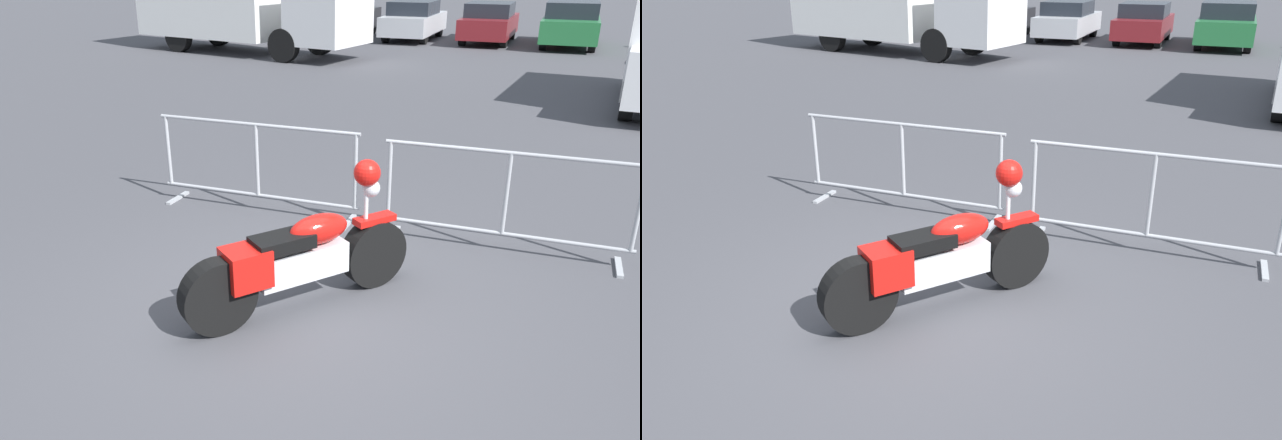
# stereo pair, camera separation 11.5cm
# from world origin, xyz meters

# --- Properties ---
(ground_plane) EXTENTS (120.00, 120.00, 0.00)m
(ground_plane) POSITION_xyz_m (0.00, 0.00, 0.00)
(ground_plane) COLOR #424247
(motorcycle) EXTENTS (1.37, 1.86, 1.21)m
(motorcycle) POSITION_xyz_m (-0.01, 0.08, 0.46)
(motorcycle) COLOR black
(motorcycle) RESTS_ON ground
(crowd_barrier_near) EXTENTS (2.49, 0.56, 1.07)m
(crowd_barrier_near) POSITION_xyz_m (-1.41, 1.88, 0.56)
(crowd_barrier_near) COLOR #9EA0A5
(crowd_barrier_near) RESTS_ON ground
(crowd_barrier_far) EXTENTS (2.49, 0.56, 1.07)m
(crowd_barrier_far) POSITION_xyz_m (1.40, 1.88, 0.56)
(crowd_barrier_far) COLOR #9EA0A5
(crowd_barrier_far) RESTS_ON ground
(parked_car_white) EXTENTS (1.93, 4.45, 1.49)m
(parked_car_white) POSITION_xyz_m (-9.99, 19.31, 0.75)
(parked_car_white) COLOR white
(parked_car_white) RESTS_ON ground
(parked_car_black) EXTENTS (1.98, 4.57, 1.53)m
(parked_car_black) POSITION_xyz_m (-7.24, 19.13, 0.78)
(parked_car_black) COLOR black
(parked_car_black) RESTS_ON ground
(parked_car_silver) EXTENTS (1.80, 4.15, 1.39)m
(parked_car_silver) POSITION_xyz_m (-4.49, 19.57, 0.70)
(parked_car_silver) COLOR #B7BABF
(parked_car_silver) RESTS_ON ground
(parked_car_maroon) EXTENTS (1.80, 4.14, 1.39)m
(parked_car_maroon) POSITION_xyz_m (-1.75, 19.74, 0.70)
(parked_car_maroon) COLOR maroon
(parked_car_maroon) RESTS_ON ground
(parked_car_green) EXTENTS (1.93, 4.45, 1.49)m
(parked_car_green) POSITION_xyz_m (1.00, 19.73, 0.76)
(parked_car_green) COLOR #236B38
(parked_car_green) RESTS_ON ground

